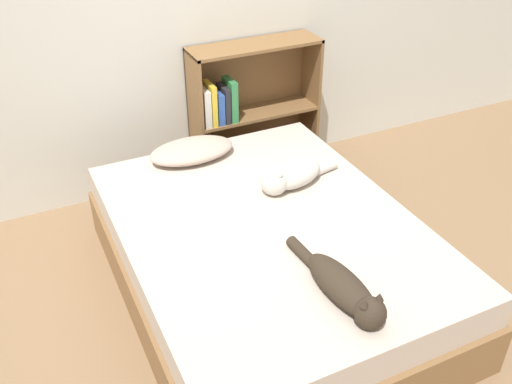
% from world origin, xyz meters
% --- Properties ---
extents(ground_plane, '(8.00, 8.00, 0.00)m').
position_xyz_m(ground_plane, '(0.00, 0.00, 0.00)').
color(ground_plane, '#846647').
extents(bed, '(1.42, 1.87, 0.44)m').
position_xyz_m(bed, '(0.00, 0.00, 0.22)').
color(bed, brown).
rests_on(bed, ground_plane).
extents(pillow, '(0.50, 0.28, 0.10)m').
position_xyz_m(pillow, '(-0.11, 0.76, 0.49)').
color(pillow, '#B29E8E').
rests_on(pillow, bed).
extents(cat_light, '(0.51, 0.25, 0.17)m').
position_xyz_m(cat_light, '(0.26, 0.25, 0.51)').
color(cat_light, beige).
rests_on(cat_light, bed).
extents(cat_dark, '(0.17, 0.64, 0.15)m').
position_xyz_m(cat_dark, '(0.04, -0.61, 0.50)').
color(cat_dark, '#33281E').
rests_on(cat_dark, bed).
extents(bookshelf, '(0.85, 0.26, 0.93)m').
position_xyz_m(bookshelf, '(0.42, 1.16, 0.49)').
color(bookshelf, brown).
rests_on(bookshelf, ground_plane).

